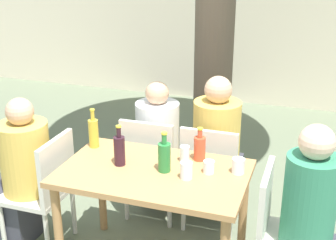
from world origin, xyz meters
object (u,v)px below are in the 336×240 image
(person_seated_0, at_px, (18,179))
(wine_bottle_1, at_px, (119,150))
(dining_table_front, at_px, (154,185))
(person_seated_2, at_px, (161,150))
(drinking_glass_1, at_px, (186,170))
(drinking_glass_3, at_px, (209,167))
(drinking_glass_0, at_px, (238,166))
(patio_chair_0, at_px, (45,186))
(person_seated_3, at_px, (218,154))
(drinking_glass_2, at_px, (185,154))
(person_seated_1, at_px, (321,230))
(oil_cruet_0, at_px, (94,132))
(soda_bottle_2, at_px, (200,148))
(patio_chair_1, at_px, (281,229))
(patio_chair_2, at_px, (152,163))
(green_bottle_3, at_px, (164,156))
(patio_chair_3, at_px, (211,172))

(person_seated_0, xyz_separation_m, wine_bottle_1, (0.84, 0.01, 0.36))
(dining_table_front, distance_m, person_seated_2, 0.90)
(drinking_glass_1, xyz_separation_m, drinking_glass_3, (0.12, 0.12, -0.01))
(drinking_glass_0, height_order, drinking_glass_1, drinking_glass_1)
(dining_table_front, bearing_deg, patio_chair_0, 180.00)
(person_seated_3, xyz_separation_m, drinking_glass_2, (-0.09, -0.64, 0.27))
(person_seated_1, bearing_deg, person_seated_0, 90.00)
(drinking_glass_1, bearing_deg, drinking_glass_2, 109.27)
(drinking_glass_1, bearing_deg, oil_cruet_0, 162.03)
(drinking_glass_2, bearing_deg, person_seated_3, 81.62)
(patio_chair_0, bearing_deg, person_seated_1, 90.00)
(wine_bottle_1, bearing_deg, drinking_glass_1, -5.26)
(person_seated_0, relative_size, drinking_glass_3, 13.87)
(person_seated_0, bearing_deg, person_seated_3, 122.25)
(person_seated_0, height_order, drinking_glass_0, person_seated_0)
(person_seated_3, bearing_deg, soda_bottle_2, 89.57)
(patio_chair_1, height_order, person_seated_2, person_seated_2)
(oil_cruet_0, distance_m, drinking_glass_3, 0.92)
(dining_table_front, xyz_separation_m, drinking_glass_3, (0.35, 0.09, 0.15))
(dining_table_front, height_order, patio_chair_2, patio_chair_2)
(dining_table_front, height_order, patio_chair_0, patio_chair_0)
(patio_chair_1, height_order, oil_cruet_0, oil_cruet_0)
(dining_table_front, height_order, green_bottle_3, green_bottle_3)
(patio_chair_3, relative_size, green_bottle_3, 3.27)
(person_seated_0, distance_m, oil_cruet_0, 0.69)
(oil_cruet_0, bearing_deg, drinking_glass_2, -1.65)
(dining_table_front, relative_size, soda_bottle_2, 5.22)
(drinking_glass_3, bearing_deg, drinking_glass_2, 150.17)
(person_seated_0, xyz_separation_m, soda_bottle_2, (1.33, 0.26, 0.34))
(patio_chair_0, bearing_deg, patio_chair_3, 119.18)
(patio_chair_3, bearing_deg, patio_chair_0, 29.18)
(dining_table_front, relative_size, patio_chair_3, 1.38)
(patio_chair_3, height_order, drinking_glass_2, patio_chair_3)
(patio_chair_0, bearing_deg, patio_chair_2, 135.50)
(person_seated_0, distance_m, person_seated_2, 1.20)
(patio_chair_0, distance_m, drinking_glass_3, 1.25)
(dining_table_front, bearing_deg, person_seated_2, 106.29)
(dining_table_front, xyz_separation_m, soda_bottle_2, (0.24, 0.26, 0.20))
(soda_bottle_2, bearing_deg, patio_chair_0, -166.81)
(green_bottle_3, bearing_deg, person_seated_0, -179.06)
(person_seated_0, xyz_separation_m, drinking_glass_0, (1.62, 0.15, 0.30))
(dining_table_front, bearing_deg, wine_bottle_1, 177.32)
(patio_chair_3, bearing_deg, dining_table_front, 68.00)
(drinking_glass_2, bearing_deg, drinking_glass_3, -29.83)
(patio_chair_0, distance_m, patio_chair_3, 1.26)
(patio_chair_3, height_order, oil_cruet_0, oil_cruet_0)
(patio_chair_0, distance_m, wine_bottle_1, 0.72)
(person_seated_1, distance_m, drinking_glass_2, 1.00)
(patio_chair_3, xyz_separation_m, person_seated_3, (0.00, 0.23, 0.05))
(person_seated_0, distance_m, drinking_glass_1, 1.36)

